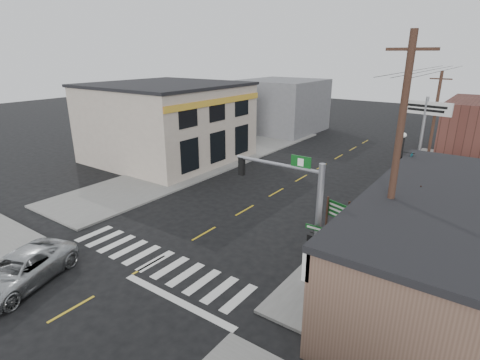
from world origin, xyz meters
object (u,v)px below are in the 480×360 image
Objects in this scene: bare_tree at (406,187)px; utility_pole_far at (433,128)px; dance_center_sign at (424,122)px; fire_hydrant at (313,254)px; lamp_post at (400,172)px; guide_sign at (337,214)px; traffic_signal_pole at (304,210)px; utility_pole_near at (395,169)px; suv at (19,271)px.

bare_tree is 0.59× the size of utility_pole_far.
utility_pole_far reaches higher than dance_center_sign.
lamp_post is (1.96, 6.85, 2.69)m from fire_hydrant.
guide_sign is at bearing 86.88° from fire_hydrant.
guide_sign is 13.37m from utility_pole_far.
fire_hydrant is (-0.23, 1.82, -2.95)m from traffic_signal_pole.
lamp_post is 8.62m from utility_pole_far.
traffic_signal_pole is at bearing -127.20° from bare_tree.
guide_sign is 0.24× the size of utility_pole_near.
lamp_post reaches higher than fire_hydrant.
dance_center_sign is (11.48, 21.21, 4.53)m from suv.
suv is 1.05× the size of bare_tree.
bare_tree is at bearing 22.78° from suv.
guide_sign is 10.55m from dance_center_sign.
lamp_post is 7.56m from utility_pole_near.
utility_pole_far is at bearing 84.45° from traffic_signal_pole.
lamp_post is at bearing -89.64° from utility_pole_far.
dance_center_sign reaches higher than bare_tree.
traffic_signal_pole is 1.15× the size of bare_tree.
utility_pole_near is (2.97, 1.54, 1.91)m from traffic_signal_pole.
lamp_post is 0.52× the size of utility_pole_near.
fire_hydrant is 0.07× the size of utility_pole_near.
utility_pole_far is (-1.16, 15.68, -1.02)m from utility_pole_near.
guide_sign is 3.25× the size of fire_hydrant.
bare_tree is at bearing 53.24° from traffic_signal_pole.
suv is 27.25m from utility_pole_far.
fire_hydrant is at bearing -88.42° from dance_center_sign.
fire_hydrant is at bearing -96.66° from utility_pole_far.
fire_hydrant is 5.83m from utility_pole_near.
traffic_signal_pole is at bearing -69.60° from guide_sign.
dance_center_sign reaches higher than fire_hydrant.
utility_pole_near is at bearing -22.49° from guide_sign.
fire_hydrant is at bearing 97.69° from traffic_signal_pole.
fire_hydrant is 0.09× the size of utility_pole_far.
fire_hydrant is 13.23m from dance_center_sign.
traffic_signal_pole is 1.05× the size of lamp_post.
suv is 0.76× the size of dance_center_sign.
utility_pole_near is (-0.06, -2.44, 1.42)m from bare_tree.
guide_sign reaches higher than fire_hydrant.
guide_sign is at bearing 145.59° from utility_pole_near.
utility_pole_near is 1.24× the size of utility_pole_far.
guide_sign is at bearing -89.84° from dance_center_sign.
utility_pole_near is (12.77, 8.71, 4.68)m from suv.
lamp_post reaches higher than guide_sign.
traffic_signal_pole is at bearing -86.35° from dance_center_sign.
utility_pole_far reaches higher than bare_tree.
utility_pole_near reaches higher than lamp_post.
utility_pole_near is at bearing -84.88° from utility_pole_far.
traffic_signal_pole is 7.51× the size of fire_hydrant.
utility_pole_far is at bearing 95.24° from bare_tree.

